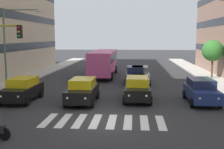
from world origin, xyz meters
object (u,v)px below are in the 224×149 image
Objects in this scene: car_3 at (23,89)px; car_row2_1 at (140,75)px; car_0 at (201,91)px; car_1 at (137,88)px; car_2 at (83,90)px; street_tree_2 at (213,51)px; car_row2_0 at (135,75)px; street_lamp_right at (11,39)px; bus_behind_traffic at (104,61)px.

car_row2_1 is (-8.68, -8.72, 0.00)m from car_3.
car_0 and car_1 have the same top height.
street_tree_2 is (-12.26, -12.49, 2.27)m from car_2.
street_lamp_right is at bearing 23.67° from car_row2_0.
car_2 is 1.00× the size of car_row2_0.
car_3 is 0.42× the size of bus_behind_traffic.
bus_behind_traffic reaches higher than car_row2_1.
car_2 is 1.00× the size of car_3.
street_lamp_right is at bearing -13.26° from car_0.
car_1 is at bearing 106.73° from bus_behind_traffic.
car_row2_0 is (0.14, -7.73, 0.00)m from car_1.
car_0 is 1.00× the size of car_row2_1.
car_0 is at bearing 72.02° from street_tree_2.
bus_behind_traffic is at bearing -58.11° from car_0.
car_row2_1 is 12.61m from street_lamp_right.
street_tree_2 reaches higher than car_0.
street_lamp_right reaches higher than car_3.
bus_behind_traffic is at bearing -54.23° from car_row2_0.
street_tree_2 is (-12.26, 1.52, 1.29)m from bus_behind_traffic.
car_row2_0 is 0.64× the size of street_lamp_right.
bus_behind_traffic is at bearing -73.27° from car_1.
street_lamp_right reaches higher than bus_behind_traffic.
bus_behind_traffic reaches higher than car_2.
bus_behind_traffic is (3.89, -12.95, 0.97)m from car_1.
car_3 is at bearing 45.13° from car_row2_1.
car_3 and car_row2_0 have the same top height.
street_tree_2 is at bearing -155.94° from car_row2_1.
car_row2_0 is 1.06× the size of street_tree_2.
bus_behind_traffic is 12.31m from street_lamp_right.
car_1 and car_3 have the same top height.
bus_behind_traffic reaches higher than car_1.
street_tree_2 is at bearing 172.95° from bus_behind_traffic.
street_lamp_right is at bearing 23.59° from street_tree_2.
street_tree_2 is at bearing -143.64° from car_3.
car_row2_1 is 1.06× the size of street_tree_2.
car_0 is at bearing 116.40° from car_row2_1.
car_1 is 0.42× the size of bus_behind_traffic.
street_tree_2 reaches higher than car_row2_1.
street_lamp_right is at bearing 23.25° from car_row2_1.
car_1 is 1.00× the size of car_3.
bus_behind_traffic is (8.38, -13.47, 0.97)m from car_0.
street_tree_2 reaches higher than car_row2_0.
car_2 is 14.04m from bus_behind_traffic.
car_1 is 11.76m from street_lamp_right.
car_1 is at bearing 53.79° from street_tree_2.
car_row2_0 is (-3.75, -8.80, 0.00)m from car_2.
car_row2_0 is 9.55m from street_tree_2.
car_2 is at bearing 15.28° from car_1.
car_3 is 12.30m from car_row2_1.
car_row2_1 is 0.42× the size of bus_behind_traffic.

